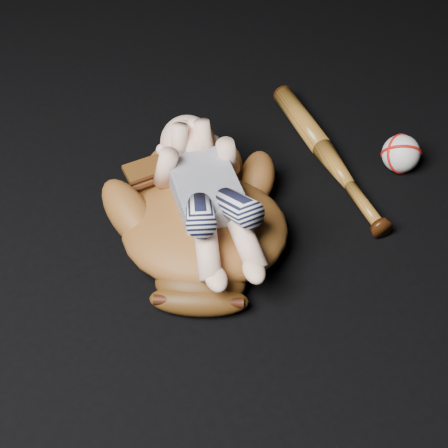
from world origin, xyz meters
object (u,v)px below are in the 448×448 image
Objects in this scene: baseball_glove at (205,223)px; baseball_bat at (328,155)px; newborn_baby at (210,194)px; baseball at (401,154)px.

baseball_bat is (0.31, 0.15, -0.04)m from baseball_glove.
baseball_glove is 0.88× the size of baseball_bat.
newborn_baby is 0.44m from baseball.
baseball_glove is 0.45m from baseball.
baseball is (0.44, 0.08, -0.03)m from baseball_glove.
newborn_baby is 0.81× the size of baseball_bat.
newborn_baby is at bearing -154.64° from baseball_bat.
newborn_baby reaches higher than baseball_glove.
baseball_glove is 1.07× the size of newborn_baby.
newborn_baby is 0.35m from baseball_bat.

